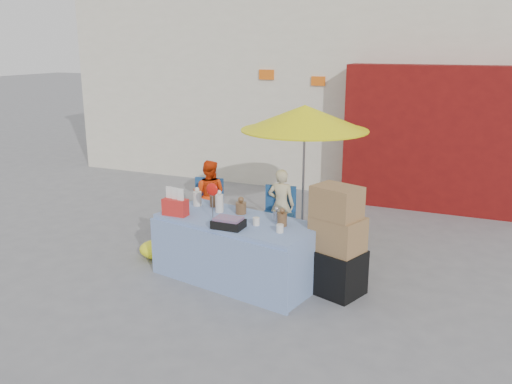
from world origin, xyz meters
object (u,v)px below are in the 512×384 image
at_px(chair_left, 206,216).
at_px(chair_right, 278,226).
at_px(vendor_beige, 281,205).
at_px(market_table, 237,248).
at_px(vendor_orange, 209,195).
at_px(box_stack, 337,245).
at_px(umbrella, 305,118).

distance_m(chair_left, chair_right, 1.25).
xyz_separation_m(chair_right, vendor_beige, (0.00, 0.13, 0.31)).
relative_size(market_table, vendor_beige, 2.02).
distance_m(chair_left, vendor_beige, 1.30).
bearing_deg(vendor_orange, chair_right, 165.40).
bearing_deg(chair_right, box_stack, -54.95).
bearing_deg(umbrella, vendor_beige, -153.43).
bearing_deg(vendor_orange, chair_left, 80.56).
bearing_deg(market_table, vendor_beige, 102.07).
distance_m(chair_right, umbrella, 1.69).
relative_size(chair_left, chair_right, 1.00).
bearing_deg(market_table, box_stack, 16.68).
distance_m(vendor_beige, box_stack, 1.97).
bearing_deg(box_stack, vendor_orange, 149.54).
xyz_separation_m(vendor_orange, vendor_beige, (1.25, 0.00, -0.02)).
height_order(chair_left, umbrella, umbrella).
distance_m(market_table, chair_right, 1.48).
distance_m(vendor_orange, umbrella, 2.04).
distance_m(market_table, chair_left, 1.94).
relative_size(vendor_orange, vendor_beige, 1.03).
xyz_separation_m(vendor_beige, box_stack, (1.28, -1.49, 0.06)).
xyz_separation_m(vendor_beige, umbrella, (0.30, 0.15, 1.33)).
bearing_deg(chair_left, box_stack, -36.58).
xyz_separation_m(market_table, vendor_beige, (-0.01, 1.60, 0.15)).
bearing_deg(umbrella, chair_right, -136.75).
distance_m(market_table, vendor_beige, 1.61).
xyz_separation_m(market_table, box_stack, (1.27, 0.11, 0.21)).
height_order(chair_left, vendor_beige, vendor_beige).
bearing_deg(umbrella, box_stack, -59.04).
bearing_deg(vendor_orange, umbrella, 177.08).
bearing_deg(umbrella, chair_left, -169.62).
bearing_deg(chair_left, chair_right, -8.45).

